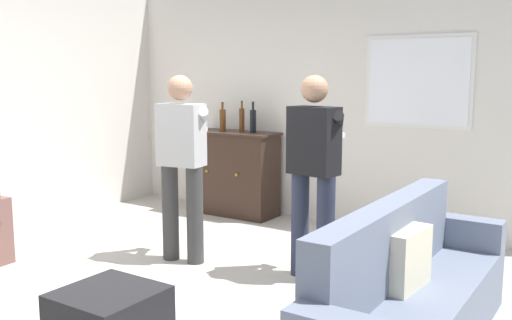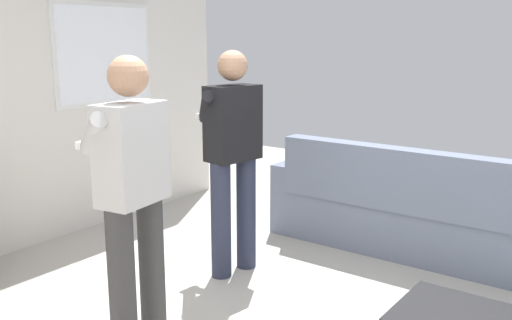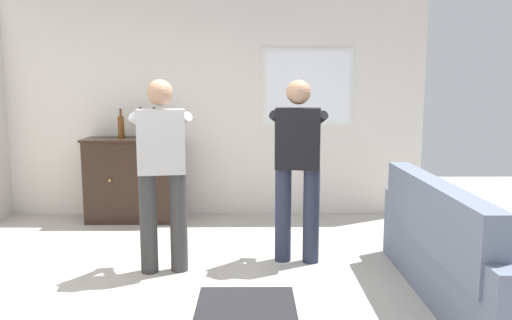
{
  "view_description": "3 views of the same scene",
  "coord_description": "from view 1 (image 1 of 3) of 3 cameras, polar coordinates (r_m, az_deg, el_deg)",
  "views": [
    {
      "loc": [
        3.0,
        -3.22,
        1.68
      ],
      "look_at": [
        0.52,
        0.53,
        1.01
      ],
      "focal_mm": 40.0,
      "sensor_mm": 36.0,
      "label": 1
    },
    {
      "loc": [
        -2.35,
        -1.73,
        1.77
      ],
      "look_at": [
        0.5,
        0.36,
        1.01
      ],
      "focal_mm": 40.0,
      "sensor_mm": 36.0,
      "label": 2
    },
    {
      "loc": [
        0.46,
        -3.63,
        1.63
      ],
      "look_at": [
        0.49,
        0.34,
        1.03
      ],
      "focal_mm": 35.0,
      "sensor_mm": 36.0,
      "label": 3
    }
  ],
  "objects": [
    {
      "name": "bottle_spirits_clear",
      "position": [
        6.72,
        -0.3,
        3.98
      ],
      "size": [
        0.07,
        0.07,
        0.36
      ],
      "color": "black",
      "rests_on": "sideboard_cabinet"
    },
    {
      "name": "person_standing_right",
      "position": [
        4.66,
        5.84,
        -0.71
      ],
      "size": [
        0.55,
        0.5,
        1.68
      ],
      "color": "#282D42",
      "rests_on": "ground"
    },
    {
      "name": "bottle_wine_green",
      "position": [
        6.85,
        -3.36,
        4.04
      ],
      "size": [
        0.08,
        0.08,
        0.35
      ],
      "color": "#593314",
      "rests_on": "sideboard_cabinet"
    },
    {
      "name": "ottoman",
      "position": [
        3.74,
        -14.45,
        -15.25
      ],
      "size": [
        0.57,
        0.57,
        0.38
      ],
      "primitive_type": "cube",
      "color": "black",
      "rests_on": "ground"
    },
    {
      "name": "wall_back_with_window",
      "position": [
        6.59,
        6.68,
        6.07
      ],
      "size": [
        5.2,
        0.15,
        2.8
      ],
      "color": "silver",
      "rests_on": "ground"
    },
    {
      "name": "person_standing_left",
      "position": [
        5.12,
        -7.39,
        0.1
      ],
      "size": [
        0.55,
        0.5,
        1.68
      ],
      "color": "#383838",
      "rests_on": "ground"
    },
    {
      "name": "couch",
      "position": [
        3.63,
        15.19,
        -13.45
      ],
      "size": [
        0.57,
        2.28,
        0.92
      ],
      "color": "slate",
      "rests_on": "ground"
    },
    {
      "name": "sideboard_cabinet",
      "position": [
        6.91,
        -2.33,
        -1.29
      ],
      "size": [
        1.13,
        0.49,
        1.01
      ],
      "color": "black",
      "rests_on": "ground"
    },
    {
      "name": "ground",
      "position": [
        4.71,
        -9.11,
        -12.5
      ],
      "size": [
        10.4,
        10.4,
        0.0
      ],
      "primitive_type": "plane",
      "color": "#B2ADA3"
    },
    {
      "name": "bottle_liquor_amber",
      "position": [
        6.81,
        -1.42,
        4.08
      ],
      "size": [
        0.06,
        0.06,
        0.37
      ],
      "color": "#593314",
      "rests_on": "sideboard_cabinet"
    }
  ]
}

